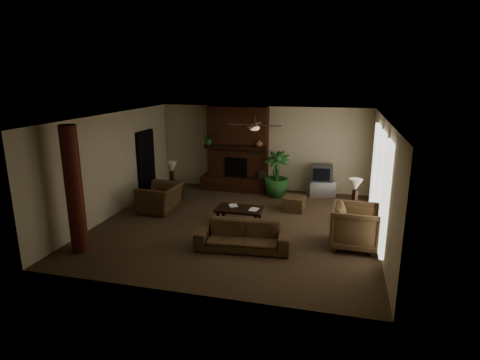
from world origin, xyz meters
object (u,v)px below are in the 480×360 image
(floor_plant, at_px, (276,184))
(lamp_right, at_px, (356,186))
(log_column, at_px, (74,190))
(floor_vase, at_px, (262,180))
(lamp_left, at_px, (172,168))
(side_table_right, at_px, (353,213))
(coffee_table, at_px, (239,210))
(armchair_left, at_px, (160,194))
(sofa, at_px, (243,231))
(ottoman, at_px, (294,204))
(side_table_left, at_px, (172,191))
(armchair_right, at_px, (356,225))
(tv_stand, at_px, (321,188))

(floor_plant, bearing_deg, lamp_right, -38.61)
(log_column, bearing_deg, floor_vase, 60.73)
(lamp_left, distance_m, side_table_right, 5.54)
(floor_plant, bearing_deg, side_table_right, -38.80)
(floor_vase, distance_m, lamp_right, 3.63)
(log_column, distance_m, coffee_table, 4.03)
(armchair_left, height_order, floor_plant, armchair_left)
(armchair_left, relative_size, coffee_table, 0.98)
(sofa, distance_m, lamp_left, 4.30)
(ottoman, distance_m, floor_vase, 1.96)
(floor_vase, height_order, side_table_right, floor_vase)
(log_column, relative_size, floor_plant, 1.94)
(side_table_left, bearing_deg, floor_vase, 28.41)
(floor_plant, bearing_deg, armchair_right, -55.61)
(log_column, height_order, tv_stand, log_column)
(floor_vase, bearing_deg, lamp_left, -151.76)
(floor_vase, bearing_deg, armchair_right, -52.01)
(lamp_left, distance_m, lamp_right, 5.50)
(side_table_left, xyz_separation_m, lamp_left, (0.02, 0.02, 0.73))
(coffee_table, height_order, floor_vase, floor_vase)
(floor_plant, height_order, side_table_left, floor_plant)
(armchair_left, relative_size, tv_stand, 1.38)
(tv_stand, xyz_separation_m, lamp_right, (0.98, -2.28, 0.75))
(floor_vase, bearing_deg, ottoman, -50.14)
(armchair_right, height_order, lamp_left, lamp_left)
(log_column, xyz_separation_m, sofa, (3.47, 1.01, -0.99))
(lamp_left, height_order, lamp_right, same)
(sofa, relative_size, side_table_right, 3.79)
(log_column, bearing_deg, armchair_right, 15.96)
(armchair_left, xyz_separation_m, lamp_left, (-0.11, 1.11, 0.49))
(tv_stand, bearing_deg, lamp_right, -87.81)
(ottoman, height_order, side_table_right, side_table_right)
(tv_stand, distance_m, side_table_left, 4.75)
(tv_stand, xyz_separation_m, floor_vase, (-1.91, -0.16, 0.18))
(tv_stand, bearing_deg, log_column, -152.57)
(sofa, height_order, armchair_right, armchair_right)
(coffee_table, bearing_deg, side_table_right, 14.95)
(log_column, distance_m, ottoman, 5.91)
(side_table_right, bearing_deg, lamp_right, 37.91)
(ottoman, bearing_deg, lamp_left, 178.25)
(armchair_left, height_order, tv_stand, armchair_left)
(tv_stand, height_order, lamp_left, lamp_left)
(ottoman, distance_m, tv_stand, 1.78)
(coffee_table, relative_size, lamp_right, 1.85)
(log_column, distance_m, lamp_left, 4.07)
(sofa, xyz_separation_m, side_table_right, (2.43, 2.25, -0.13))
(ottoman, xyz_separation_m, floor_plant, (-0.72, 1.25, 0.20))
(sofa, relative_size, floor_plant, 1.44)
(armchair_left, distance_m, side_table_right, 5.34)
(sofa, bearing_deg, lamp_right, 37.68)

